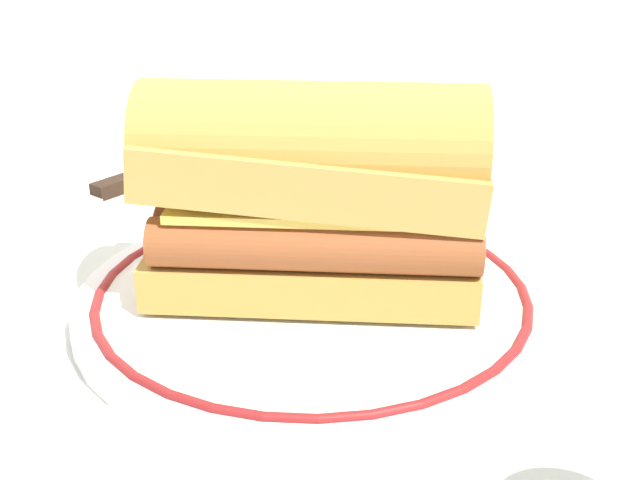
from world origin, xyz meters
name	(u,v)px	position (x,y,z in m)	size (l,w,h in m)	color
ground_plane	(323,333)	(0.00, 0.00, 0.00)	(1.50, 1.50, 0.00)	silver
plate	(320,296)	(0.00, 0.03, 0.01)	(0.28, 0.28, 0.01)	white
sausage_sandwich	(320,191)	(0.00, 0.03, 0.08)	(0.21, 0.15, 0.12)	gold
butter_knife	(83,199)	(-0.14, 0.24, 0.00)	(0.14, 0.12, 0.01)	silver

